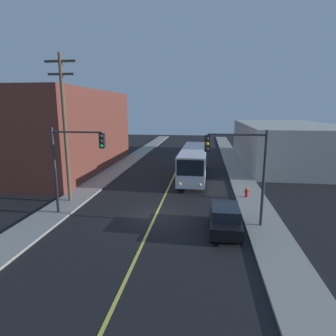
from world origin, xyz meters
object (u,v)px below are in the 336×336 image
Objects in this scene: utility_pole_near at (65,123)px; traffic_signal_right_corner at (239,160)px; traffic_signal_left_corner at (75,155)px; fire_hydrant at (247,192)px; city_bus at (194,161)px; parked_car_black at (225,218)px.

traffic_signal_right_corner is (12.71, -3.15, -1.97)m from utility_pole_near.
utility_pole_near is 1.87× the size of traffic_signal_left_corner.
utility_pole_near is 13.34× the size of fire_hydrant.
city_bus is 14.05m from utility_pole_near.
parked_car_black is (2.45, -13.39, -0.98)m from city_bus.
utility_pole_near is 15.49m from fire_hydrant.
utility_pole_near reaches higher than traffic_signal_right_corner.
traffic_signal_right_corner is at bearing -103.82° from fire_hydrant.
city_bus is 13.64m from parked_car_black.
parked_car_black is 13.74m from utility_pole_near.
city_bus is 2.03× the size of traffic_signal_left_corner.
utility_pole_near is (-9.50, -9.34, 4.46)m from city_bus.
utility_pole_near reaches higher than parked_car_black.
traffic_signal_left_corner is 7.14× the size of fire_hydrant.
traffic_signal_right_corner is (10.82, -0.56, 0.00)m from traffic_signal_left_corner.
traffic_signal_right_corner reaches higher than fire_hydrant.
city_bus is 2.76× the size of parked_car_black.
parked_car_black is at bearing -8.25° from traffic_signal_left_corner.
traffic_signal_right_corner reaches higher than parked_car_black.
utility_pole_near is at bearing -135.51° from city_bus.
traffic_signal_left_corner is (1.89, -2.59, -1.97)m from utility_pole_near.
utility_pole_near reaches higher than fire_hydrant.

